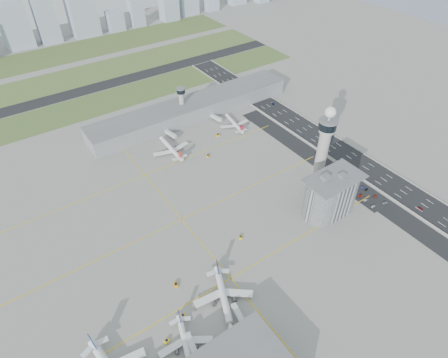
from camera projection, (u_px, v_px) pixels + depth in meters
ground at (252, 221)px, 264.60m from camera, size 1000.00×1000.00×0.00m
grass_strip_0 at (107, 101)px, 396.63m from camera, size 480.00×50.00×0.08m
grass_strip_1 at (83, 76)px, 443.54m from camera, size 480.00×60.00×0.08m
grass_strip_2 at (63, 54)px, 493.57m from camera, size 480.00×70.00×0.08m
runway at (95, 88)px, 419.76m from camera, size 480.00×22.00×0.10m
highway at (360, 164)px, 314.32m from camera, size 28.00×500.00×0.10m
barrier_left at (349, 170)px, 307.90m from camera, size 0.60×500.00×1.20m
barrier_right at (371, 158)px, 320.02m from camera, size 0.60×500.00×1.20m
landside_road at (349, 182)px, 297.26m from camera, size 18.00×260.00×0.08m
parking_lot at (359, 191)px, 288.88m from camera, size 20.00×44.00×0.10m
taxiway_line_h_0 at (231, 278)px, 228.53m from camera, size 260.00×0.60×0.01m
taxiway_line_h_1 at (182, 219)px, 266.06m from camera, size 260.00×0.60×0.01m
taxiway_line_h_2 at (145, 175)px, 303.58m from camera, size 260.00×0.60×0.01m
taxiway_line_v at (182, 219)px, 266.06m from camera, size 0.60×260.00×0.01m
control_tower at (324, 142)px, 277.99m from camera, size 14.00×14.00×64.50m
secondary_tower at (182, 101)px, 359.18m from camera, size 8.60×8.60×31.90m
admin_building at (331, 195)px, 263.40m from camera, size 42.00×24.00×33.50m
terminal_pier at (192, 109)px, 369.33m from camera, size 210.00×32.00×15.80m
airplane_near_b at (186, 344)px, 192.64m from camera, size 38.62×42.06×9.75m
airplane_near_c at (224, 295)px, 213.12m from camera, size 48.91×52.25×11.69m
airplane_far_a at (171, 146)px, 324.84m from camera, size 35.08×40.94×11.22m
airplane_far_b at (234, 121)px, 356.81m from camera, size 34.70×38.97×9.69m
jet_bridge_near_2 at (244, 327)px, 201.67m from camera, size 5.39×14.31×5.70m
jet_bridge_far_0 at (166, 132)px, 346.17m from camera, size 5.39×14.31×5.70m
jet_bridge_far_1 at (211, 116)px, 367.80m from camera, size 5.39×14.31×5.70m
tug_0 at (167, 341)px, 198.00m from camera, size 3.40×2.77×1.72m
tug_1 at (183, 316)px, 208.70m from camera, size 4.13×4.03×1.99m
tug_2 at (176, 285)px, 224.17m from camera, size 3.47×4.01×1.95m
tug_3 at (240, 237)px, 252.58m from camera, size 3.42×3.61×1.73m
tug_4 at (208, 156)px, 322.11m from camera, size 3.80×3.71×1.83m
tug_5 at (218, 135)px, 346.13m from camera, size 4.13×3.90×1.98m
car_lot_0 at (373, 206)px, 275.24m from camera, size 3.78×1.56×1.28m
car_lot_1 at (366, 200)px, 280.30m from camera, size 4.01×1.50×1.31m
car_lot_2 at (361, 196)px, 284.18m from camera, size 4.50×2.22×1.23m
car_lot_3 at (351, 189)px, 289.80m from camera, size 4.23×1.80×1.22m
car_lot_4 at (346, 187)px, 291.54m from camera, size 3.44×1.54×1.15m
car_lot_5 at (341, 182)px, 296.06m from camera, size 3.84×1.77×1.22m
car_lot_6 at (385, 203)px, 278.09m from camera, size 4.67×2.68×1.23m
car_lot_7 at (375, 196)px, 283.72m from camera, size 4.29×1.87×1.23m
car_lot_8 at (366, 189)px, 289.58m from camera, size 3.45×1.78×1.12m
car_lot_9 at (363, 187)px, 291.31m from camera, size 3.58×1.40×1.16m
car_lot_10 at (354, 180)px, 297.49m from camera, size 4.92×2.64×1.31m
car_lot_11 at (347, 175)px, 302.47m from camera, size 4.02×1.84×1.14m
car_hw_0 at (421, 208)px, 273.69m from camera, size 1.38×3.42×1.16m
car_hw_1 at (324, 141)px, 339.80m from camera, size 1.54×3.82×1.23m
car_hw_2 at (273, 104)px, 391.09m from camera, size 1.90×3.96×1.09m
car_hw_4 at (230, 86)px, 422.03m from camera, size 1.64×3.76×1.26m
skyline_bldg_7 at (14, 24)px, 492.23m from camera, size 35.76×28.61×61.22m
skyline_bldg_8 at (43, 11)px, 499.01m from camera, size 26.33×21.06×83.39m
skyline_bldg_9 at (82, 12)px, 527.89m from camera, size 36.96×29.57×62.11m
skyline_bldg_10 at (115, 21)px, 552.25m from camera, size 23.01×18.41×27.75m
skyline_bldg_11 at (137, 13)px, 563.54m from camera, size 20.22×16.18×38.97m
skyline_bldg_12 at (169, 4)px, 582.99m from camera, size 26.14×20.92×46.89m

